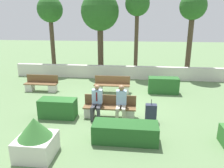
% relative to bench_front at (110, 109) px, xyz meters
% --- Properties ---
extents(ground_plane, '(60.00, 60.00, 0.00)m').
position_rel_bench_front_xyz_m(ground_plane, '(-0.11, 0.97, -0.33)').
color(ground_plane, '#607F51').
extents(perimeter_wall, '(13.55, 0.30, 0.82)m').
position_rel_bench_front_xyz_m(perimeter_wall, '(-0.11, 5.82, 0.08)').
color(perimeter_wall, beige).
rests_on(perimeter_wall, ground_plane).
extents(bench_front, '(2.02, 0.48, 0.83)m').
position_rel_bench_front_xyz_m(bench_front, '(0.00, 0.00, 0.00)').
color(bench_front, brown).
rests_on(bench_front, ground_plane).
extents(bench_left_side, '(1.85, 0.49, 0.83)m').
position_rel_bench_front_xyz_m(bench_left_side, '(-0.25, 2.98, -0.01)').
color(bench_left_side, brown).
rests_on(bench_left_side, ground_plane).
extents(bench_right_side, '(1.72, 0.49, 0.83)m').
position_rel_bench_front_xyz_m(bench_right_side, '(-3.98, 2.79, -0.01)').
color(bench_right_side, brown).
rests_on(bench_right_side, ground_plane).
extents(person_seated_man, '(0.38, 0.63, 1.30)m').
position_rel_bench_front_xyz_m(person_seated_man, '(-0.48, -0.14, 0.38)').
color(person_seated_man, '#333338').
rests_on(person_seated_man, ground_plane).
extents(person_seated_woman, '(0.38, 0.63, 1.32)m').
position_rel_bench_front_xyz_m(person_seated_woman, '(0.45, -0.14, 0.40)').
color(person_seated_woman, '#B2A893').
rests_on(person_seated_woman, ground_plane).
extents(hedge_block_near_right, '(1.52, 0.63, 0.82)m').
position_rel_bench_front_xyz_m(hedge_block_near_right, '(2.38, 3.19, 0.08)').
color(hedge_block_near_right, '#286028').
rests_on(hedge_block_near_right, ground_plane).
extents(hedge_block_mid_left, '(1.40, 0.63, 0.73)m').
position_rel_bench_front_xyz_m(hedge_block_mid_left, '(-1.98, -0.23, 0.04)').
color(hedge_block_mid_left, '#286028').
rests_on(hedge_block_mid_left, ground_plane).
extents(hedge_block_mid_right, '(2.01, 0.74, 0.60)m').
position_rel_bench_front_xyz_m(hedge_block_mid_right, '(0.70, -1.70, -0.03)').
color(hedge_block_mid_right, '#235623').
rests_on(hedge_block_mid_right, ground_plane).
extents(planter_corner_left, '(0.99, 0.99, 1.14)m').
position_rel_bench_front_xyz_m(planter_corner_left, '(-1.69, -2.75, 0.23)').
color(planter_corner_left, beige).
rests_on(planter_corner_left, ground_plane).
extents(suitcase, '(0.41, 0.25, 0.87)m').
position_rel_bench_front_xyz_m(suitcase, '(1.56, -0.23, 0.01)').
color(suitcase, '#282D42').
rests_on(suitcase, ground_plane).
extents(tree_leftmost, '(1.72, 1.72, 5.17)m').
position_rel_bench_front_xyz_m(tree_leftmost, '(-4.96, 7.26, 3.83)').
color(tree_leftmost, '#473828').
rests_on(tree_leftmost, ground_plane).
extents(tree_center_left, '(2.50, 2.50, 5.41)m').
position_rel_bench_front_xyz_m(tree_center_left, '(-1.51, 7.13, 3.75)').
color(tree_center_left, '#473828').
rests_on(tree_center_left, ground_plane).
extents(tree_center_right, '(1.54, 1.54, 5.38)m').
position_rel_bench_front_xyz_m(tree_center_right, '(0.92, 6.80, 4.11)').
color(tree_center_right, '#473828').
rests_on(tree_center_right, ground_plane).
extents(tree_rightmost, '(1.64, 1.64, 5.26)m').
position_rel_bench_front_xyz_m(tree_rightmost, '(4.30, 6.82, 3.90)').
color(tree_rightmost, '#473828').
rests_on(tree_rightmost, ground_plane).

